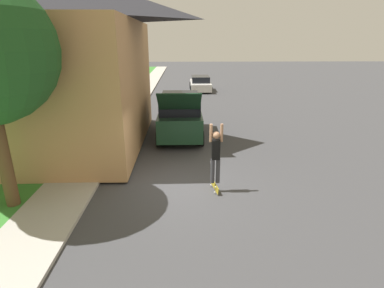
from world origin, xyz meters
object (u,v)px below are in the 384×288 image
suv_parked (180,115)px  car_down_street (200,84)px  skateboard (215,186)px  skateboarder (216,153)px

suv_parked → car_down_street: size_ratio=1.13×
car_down_street → skateboard: bearing=-91.9°
car_down_street → skateboarder: skateboarder is taller
suv_parked → car_down_street: bearing=82.8°
skateboarder → skateboard: bearing=88.7°
skateboard → car_down_street: bearing=88.1°
suv_parked → car_down_street: suv_parked is taller
suv_parked → car_down_street: (1.81, 14.42, -0.45)m
skateboarder → car_down_street: bearing=88.1°
suv_parked → skateboard: 5.96m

